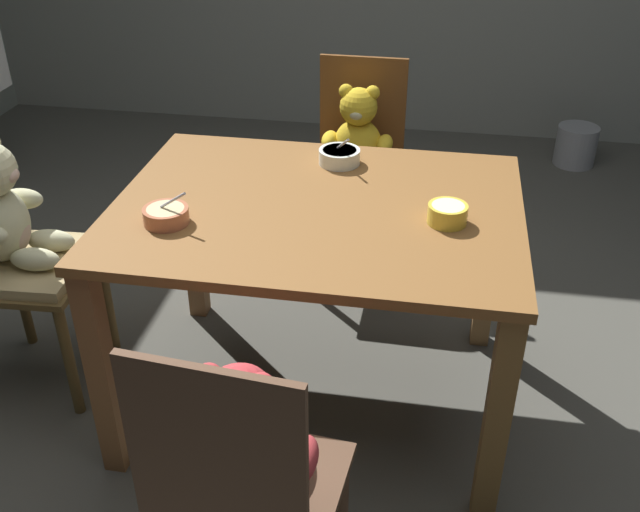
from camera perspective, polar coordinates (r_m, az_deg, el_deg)
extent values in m
cube|color=#4B4A43|center=(2.59, -0.19, -11.04)|extent=(5.20, 5.20, 0.04)
cube|color=brown|center=(2.16, -0.23, 3.65)|extent=(1.19, 0.91, 0.03)
cube|color=brown|center=(2.20, -16.50, -8.79)|extent=(0.07, 0.07, 0.71)
cube|color=brown|center=(2.03, 13.47, -12.37)|extent=(0.07, 0.07, 0.71)
cube|color=brown|center=(2.82, -9.80, 1.63)|extent=(0.07, 0.07, 0.71)
cube|color=brown|center=(2.68, 12.96, -0.38)|extent=(0.07, 0.07, 0.71)
cube|color=brown|center=(1.72, -5.03, -17.55)|extent=(0.41, 0.41, 0.02)
cube|color=brown|center=(1.43, -8.00, -15.99)|extent=(0.35, 0.05, 0.48)
cylinder|color=brown|center=(2.03, -7.65, -17.50)|extent=(0.04, 0.04, 0.42)
ellipsoid|color=#B53438|center=(1.58, -6.08, -16.09)|extent=(0.23, 0.20, 0.24)
ellipsoid|color=beige|center=(1.63, -5.32, -14.94)|extent=(0.12, 0.07, 0.15)
sphere|color=#B53438|center=(1.46, -6.33, -11.09)|extent=(0.15, 0.15, 0.15)
ellipsoid|color=beige|center=(1.51, -5.57, -10.09)|extent=(0.06, 0.06, 0.05)
sphere|color=#B53438|center=(1.40, -4.58, -10.08)|extent=(0.06, 0.06, 0.06)
sphere|color=#B53438|center=(1.44, -8.59, -9.26)|extent=(0.06, 0.06, 0.06)
ellipsoid|color=#B53438|center=(1.55, -1.51, -15.57)|extent=(0.08, 0.14, 0.07)
ellipsoid|color=#B53438|center=(1.61, -9.88, -13.73)|extent=(0.08, 0.14, 0.07)
ellipsoid|color=#B53438|center=(1.71, -2.49, -15.43)|extent=(0.09, 0.16, 0.07)
ellipsoid|color=#B53438|center=(1.74, -6.26, -14.62)|extent=(0.09, 0.16, 0.07)
cube|color=brown|center=(2.59, -21.47, -1.06)|extent=(0.41, 0.42, 0.02)
cylinder|color=brown|center=(2.52, -18.79, -7.68)|extent=(0.04, 0.04, 0.42)
cylinder|color=brown|center=(2.76, -16.10, -3.32)|extent=(0.04, 0.04, 0.42)
cylinder|color=brown|center=(2.90, -22.09, -2.79)|extent=(0.04, 0.04, 0.42)
cube|color=tan|center=(2.57, -21.59, -0.53)|extent=(0.38, 0.39, 0.04)
ellipsoid|color=beige|center=(2.52, -22.32, 1.97)|extent=(0.07, 0.12, 0.15)
ellipsoid|color=beige|center=(2.43, -22.90, 5.79)|extent=(0.06, 0.07, 0.05)
ellipsoid|color=beige|center=(2.60, -22.00, 4.13)|extent=(0.14, 0.08, 0.07)
ellipsoid|color=beige|center=(2.47, -21.15, -0.25)|extent=(0.16, 0.08, 0.07)
ellipsoid|color=beige|center=(2.56, -20.07, 1.12)|extent=(0.16, 0.08, 0.07)
cube|color=brown|center=(3.00, 2.68, 5.79)|extent=(0.39, 0.41, 0.02)
cube|color=brown|center=(3.09, 3.31, 11.19)|extent=(0.35, 0.02, 0.44)
cylinder|color=brown|center=(2.98, -0.99, 0.77)|extent=(0.04, 0.04, 0.42)
cylinder|color=brown|center=(2.94, 5.21, 0.18)|extent=(0.04, 0.04, 0.42)
cylinder|color=brown|center=(3.27, 0.21, 3.76)|extent=(0.04, 0.04, 0.42)
cylinder|color=brown|center=(3.24, 5.86, 3.25)|extent=(0.04, 0.04, 0.42)
ellipsoid|color=gold|center=(3.01, 2.93, 8.49)|extent=(0.20, 0.17, 0.23)
ellipsoid|color=#C6BE8A|center=(2.97, 2.78, 7.89)|extent=(0.11, 0.06, 0.14)
sphere|color=gold|center=(2.94, 2.99, 11.45)|extent=(0.15, 0.15, 0.15)
ellipsoid|color=#C6BE8A|center=(2.90, 2.84, 10.89)|extent=(0.06, 0.05, 0.04)
sphere|color=gold|center=(2.94, 2.02, 12.61)|extent=(0.06, 0.06, 0.06)
sphere|color=gold|center=(2.93, 4.08, 12.46)|extent=(0.06, 0.06, 0.06)
ellipsoid|color=gold|center=(3.00, 0.75, 8.97)|extent=(0.06, 0.13, 0.06)
ellipsoid|color=gold|center=(2.97, 5.03, 8.63)|extent=(0.06, 0.13, 0.06)
ellipsoid|color=gold|center=(2.95, 1.51, 6.28)|extent=(0.07, 0.15, 0.07)
ellipsoid|color=gold|center=(2.93, 3.62, 6.10)|extent=(0.07, 0.15, 0.07)
cylinder|color=#BA6B4A|center=(2.09, -11.80, 3.08)|extent=(0.13, 0.13, 0.05)
cylinder|color=#BA6B4A|center=(2.10, -11.75, 2.65)|extent=(0.07, 0.07, 0.01)
cylinder|color=#CFBA89|center=(2.08, -11.86, 3.55)|extent=(0.10, 0.10, 0.01)
cylinder|color=#BCBCC1|center=(2.05, -11.30, 4.24)|extent=(0.09, 0.03, 0.07)
ellipsoid|color=#BCBCC1|center=(2.09, -12.07, 3.51)|extent=(0.04, 0.03, 0.01)
cylinder|color=white|center=(2.41, 1.51, 7.69)|extent=(0.13, 0.13, 0.05)
cylinder|color=white|center=(2.42, 1.51, 7.27)|extent=(0.07, 0.07, 0.01)
cylinder|color=beige|center=(2.40, 1.52, 8.11)|extent=(0.11, 0.11, 0.01)
cylinder|color=#BCBCC1|center=(2.36, 1.79, 8.66)|extent=(0.05, 0.08, 0.07)
ellipsoid|color=#BCBCC1|center=(2.41, 1.43, 8.14)|extent=(0.03, 0.04, 0.01)
cylinder|color=yellow|center=(2.08, 9.81, 3.22)|extent=(0.11, 0.11, 0.05)
cylinder|color=yellow|center=(2.09, 9.76, 2.67)|extent=(0.06, 0.06, 0.01)
cylinder|color=beige|center=(2.07, 9.87, 3.78)|extent=(0.09, 0.09, 0.01)
cylinder|color=#93969B|center=(4.41, 19.16, 8.07)|extent=(0.22, 0.22, 0.22)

